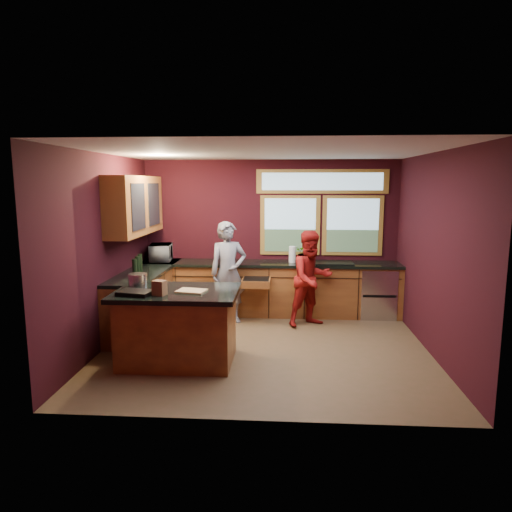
# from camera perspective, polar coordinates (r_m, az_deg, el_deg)

# --- Properties ---
(floor) EXTENTS (4.50, 4.50, 0.00)m
(floor) POSITION_cam_1_polar(r_m,az_deg,el_deg) (6.55, 1.14, -11.39)
(floor) COLOR brown
(floor) RESTS_ON ground
(room_shell) EXTENTS (4.52, 4.02, 2.71)m
(room_shell) POSITION_cam_1_polar(r_m,az_deg,el_deg) (6.53, -3.94, 4.75)
(room_shell) COLOR black
(room_shell) RESTS_ON ground
(back_counter) EXTENTS (4.50, 0.64, 0.93)m
(back_counter) POSITION_cam_1_polar(r_m,az_deg,el_deg) (8.03, 3.12, -4.06)
(back_counter) COLOR #552814
(back_counter) RESTS_ON floor
(left_counter) EXTENTS (0.64, 2.30, 0.93)m
(left_counter) POSITION_cam_1_polar(r_m,az_deg,el_deg) (7.54, -13.57, -5.16)
(left_counter) COLOR #552814
(left_counter) RESTS_ON floor
(island) EXTENTS (1.55, 1.05, 0.95)m
(island) POSITION_cam_1_polar(r_m,az_deg,el_deg) (6.00, -9.75, -8.61)
(island) COLOR #552814
(island) RESTS_ON floor
(person_grey) EXTENTS (0.72, 0.60, 1.68)m
(person_grey) POSITION_cam_1_polar(r_m,az_deg,el_deg) (7.49, -3.50, -2.09)
(person_grey) COLOR slate
(person_grey) RESTS_ON floor
(person_red) EXTENTS (0.95, 0.89, 1.55)m
(person_red) POSITION_cam_1_polar(r_m,az_deg,el_deg) (7.38, 6.94, -2.82)
(person_red) COLOR maroon
(person_red) RESTS_ON floor
(microwave) EXTENTS (0.45, 0.59, 0.30)m
(microwave) POSITION_cam_1_polar(r_m,az_deg,el_deg) (8.22, -11.78, 0.42)
(microwave) COLOR #999999
(microwave) RESTS_ON left_counter
(potted_plant) EXTENTS (0.31, 0.27, 0.34)m
(potted_plant) POSITION_cam_1_polar(r_m,az_deg,el_deg) (7.97, 6.12, 0.47)
(potted_plant) COLOR #999999
(potted_plant) RESTS_ON back_counter
(paper_towel) EXTENTS (0.12, 0.12, 0.28)m
(paper_towel) POSITION_cam_1_polar(r_m,az_deg,el_deg) (7.92, 4.56, 0.20)
(paper_towel) COLOR white
(paper_towel) RESTS_ON back_counter
(cutting_board) EXTENTS (0.39, 0.32, 0.02)m
(cutting_board) POSITION_cam_1_polar(r_m,az_deg,el_deg) (5.79, -8.06, -4.34)
(cutting_board) COLOR tan
(cutting_board) RESTS_ON island
(stock_pot) EXTENTS (0.24, 0.24, 0.18)m
(stock_pot) POSITION_cam_1_polar(r_m,az_deg,el_deg) (6.15, -14.56, -2.98)
(stock_pot) COLOR silver
(stock_pot) RESTS_ON island
(paper_bag) EXTENTS (0.18, 0.16, 0.18)m
(paper_bag) POSITION_cam_1_polar(r_m,az_deg,el_deg) (5.66, -11.97, -3.92)
(paper_bag) COLOR brown
(paper_bag) RESTS_ON island
(black_tray) EXTENTS (0.45, 0.35, 0.05)m
(black_tray) POSITION_cam_1_polar(r_m,az_deg,el_deg) (5.76, -14.83, -4.45)
(black_tray) COLOR black
(black_tray) RESTS_ON island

